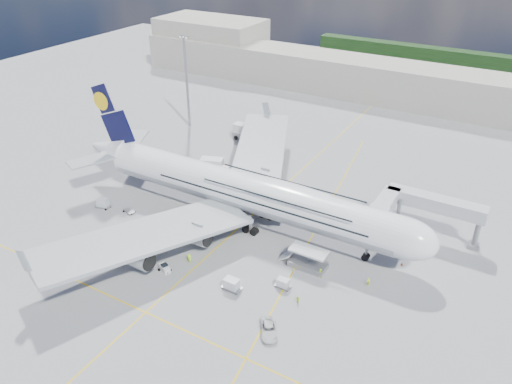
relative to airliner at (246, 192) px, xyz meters
The scene contains 31 objects.
ground 12.13m from the airliner, 91.49° to the right, with size 300.00×300.00×0.00m, color gray.
taxi_line_main 12.13m from the airliner, 91.49° to the right, with size 0.25×220.00×0.01m, color #E0B80B.
taxi_line_cross 30.78m from the airliner, 90.50° to the right, with size 120.00×0.25×0.01m, color #E0B80B.
taxi_line_diag 15.36m from the airliner, ahead, with size 0.25×100.00×0.01m, color #E0B80B.
airliner is the anchor object (origin of this frame).
jet_bridge 31.50m from the airliner, 20.31° to the left, with size 18.80×12.10×8.50m.
cargo_loader 18.87m from the airliner, 23.23° to the right, with size 8.53×3.20×3.67m.
light_mast 53.72m from the airliner, 139.00° to the left, with size 3.00×0.70×25.50m.
terminal 85.00m from the airliner, 90.18° to the left, with size 180.00×16.00×12.00m, color #B2AD9E.
hangar 114.20m from the airliner, 127.98° to the left, with size 40.00×22.00×18.00m, color #B2AD9E.
dolly_row_a 25.40m from the airliner, 158.01° to the right, with size 3.02×2.24×0.40m.
dolly_row_b 17.42m from the airliner, 143.56° to the right, with size 2.86×2.13×0.37m.
dolly_row_c 23.78m from the airliner, 127.40° to the right, with size 3.51×2.34×2.05m.
dolly_back 31.17m from the airliner, 159.94° to the right, with size 3.49×2.39×2.01m.
dolly_nose_far 21.71m from the airliner, 42.29° to the right, with size 2.70×1.47×1.70m.
dolly_nose_near 21.30m from the airliner, 65.87° to the right, with size 3.30×1.80×2.07m.
baggage_tug 21.85m from the airliner, 101.49° to the right, with size 2.63×1.96×1.49m.
catering_truck_inner 21.63m from the airliner, 141.89° to the left, with size 7.73×4.83×4.29m.
catering_truck_outer 40.70m from the airliner, 121.43° to the left, with size 7.22×2.88×4.34m.
service_van 30.95m from the airliner, 52.76° to the right, with size 2.31×5.01×1.39m, color silver.
crew_nose 28.88m from the airliner, 13.34° to the right, with size 0.55×0.36×1.51m, color #E5FF1A.
crew_loader 25.98m from the airliner, 40.40° to the right, with size 0.73×0.57×1.49m, color #AEF91A.
crew_wing 21.55m from the airliner, 139.52° to the right, with size 0.91×0.38×1.55m, color #97DC17.
crew_van 22.25m from the airliner, 23.32° to the right, with size 0.79×0.52×1.63m, color #ADEF19.
crew_tug 17.66m from the airliner, 96.40° to the right, with size 1.23×0.70×1.90m, color #B5FF1A.
cone_nose 31.55m from the airliner, ahead, with size 0.44×0.44×0.55m.
cone_wing_left_inner 20.94m from the airliner, 125.49° to the left, with size 0.47×0.47×0.60m.
cone_wing_left_outer 21.32m from the airliner, 115.10° to the left, with size 0.43×0.43×0.55m.
cone_wing_right_inner 19.82m from the airliner, 145.63° to the right, with size 0.43×0.43×0.55m.
cone_wing_right_outer 24.69m from the airliner, 113.58° to the right, with size 0.46×0.46×0.59m.
cone_tail 35.19m from the airliner, behind, with size 0.38×0.38×0.48m.
Camera 1 is at (43.92, -61.45, 54.69)m, focal length 35.00 mm.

